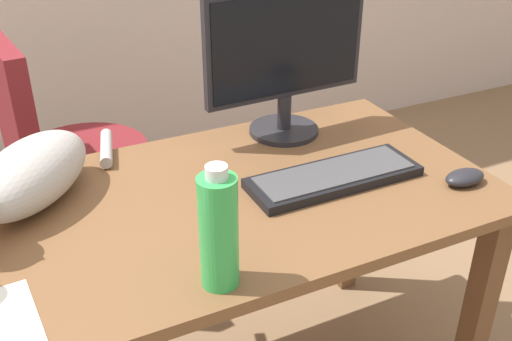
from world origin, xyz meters
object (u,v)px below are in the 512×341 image
object	(u,v)px
cat	(26,176)
keyboard	(334,176)
office_chair	(73,185)
monitor	(286,57)
spray_bottle	(219,231)
computer_mouse	(465,177)

from	to	relation	value
cat	keyboard	bearing A→B (deg)	-16.66
office_chair	monitor	size ratio (longest dim) A/B	1.94
monitor	office_chair	bearing A→B (deg)	138.05
cat	spray_bottle	size ratio (longest dim) A/B	1.84
keyboard	cat	bearing A→B (deg)	163.34
computer_mouse	monitor	bearing A→B (deg)	119.99
office_chair	cat	xyz separation A→B (m)	(-0.16, -0.59, 0.38)
cat	monitor	bearing A→B (deg)	7.60
monitor	spray_bottle	size ratio (longest dim) A/B	1.88
keyboard	spray_bottle	xyz separation A→B (m)	(-0.41, -0.23, 0.11)
office_chair	cat	size ratio (longest dim) A/B	1.98
office_chair	computer_mouse	world-z (taller)	office_chair
cat	spray_bottle	distance (m)	0.53
keyboard	spray_bottle	bearing A→B (deg)	-149.97
office_chair	keyboard	bearing A→B (deg)	-56.45
office_chair	spray_bottle	bearing A→B (deg)	-83.13
office_chair	cat	distance (m)	0.72
spray_bottle	monitor	bearing A→B (deg)	51.51
office_chair	computer_mouse	size ratio (longest dim) A/B	8.46
keyboard	cat	size ratio (longest dim) A/B	0.94
office_chair	monitor	world-z (taller)	monitor
monitor	computer_mouse	world-z (taller)	monitor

